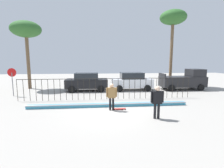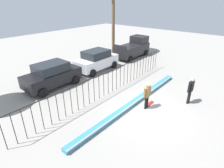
% 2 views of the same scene
% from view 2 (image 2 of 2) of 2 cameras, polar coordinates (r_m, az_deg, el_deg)
% --- Properties ---
extents(ground_plane, '(60.00, 60.00, 0.00)m').
position_cam_2_polar(ground_plane, '(11.64, 10.92, -7.80)').
color(ground_plane, '#9E9991').
extents(bowl_coping_ledge, '(11.00, 0.40, 0.27)m').
position_cam_2_polar(bowl_coping_ledge, '(11.99, 6.84, -5.72)').
color(bowl_coping_ledge, teal).
rests_on(bowl_coping_ledge, ground).
extents(perimeter_fence, '(14.04, 0.04, 1.73)m').
position_cam_2_polar(perimeter_fence, '(12.73, -1.20, 1.22)').
color(perimeter_fence, black).
rests_on(perimeter_fence, ground).
extents(skateboarder, '(0.70, 0.26, 1.74)m').
position_cam_2_polar(skateboarder, '(11.25, 10.95, -2.86)').
color(skateboarder, black).
rests_on(skateboarder, ground).
extents(skateboard, '(0.80, 0.20, 0.07)m').
position_cam_2_polar(skateboard, '(12.15, 11.64, -6.00)').
color(skateboard, '#A51E19').
rests_on(skateboard, ground).
extents(camera_operator, '(0.73, 0.28, 1.82)m').
position_cam_2_polar(camera_operator, '(12.61, 23.37, -1.15)').
color(camera_operator, black).
rests_on(camera_operator, ground).
extents(parked_car_black, '(4.30, 2.12, 1.90)m').
position_cam_2_polar(parked_car_black, '(14.59, -18.22, 2.71)').
color(parked_car_black, black).
rests_on(parked_car_black, ground).
extents(parked_car_white, '(4.30, 2.12, 1.90)m').
position_cam_2_polar(parked_car_white, '(17.36, -4.89, 7.46)').
color(parked_car_white, silver).
rests_on(parked_car_white, ground).
extents(pickup_truck, '(4.70, 2.12, 2.24)m').
position_cam_2_polar(pickup_truck, '(21.57, 6.59, 11.11)').
color(pickup_truck, black).
rests_on(pickup_truck, ground).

